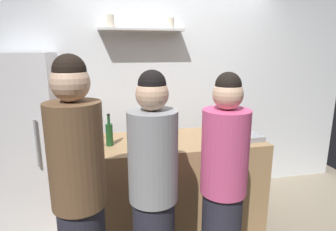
# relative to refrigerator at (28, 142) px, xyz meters

# --- Properties ---
(back_wall_assembly) EXTENTS (4.80, 0.32, 2.60)m
(back_wall_assembly) POSITION_rel_refrigerator_xyz_m (1.58, 0.40, 0.41)
(back_wall_assembly) COLOR white
(back_wall_assembly) RESTS_ON ground
(refrigerator) EXTENTS (0.62, 0.68, 1.79)m
(refrigerator) POSITION_rel_refrigerator_xyz_m (0.00, 0.00, 0.00)
(refrigerator) COLOR white
(refrigerator) RESTS_ON ground
(counter) EXTENTS (1.86, 0.75, 0.94)m
(counter) POSITION_rel_refrigerator_xyz_m (1.38, -0.37, -0.42)
(counter) COLOR #9E7A51
(counter) RESTS_ON ground
(baking_pan) EXTENTS (0.34, 0.24, 0.05)m
(baking_pan) POSITION_rel_refrigerator_xyz_m (2.12, -0.52, 0.07)
(baking_pan) COLOR gray
(baking_pan) RESTS_ON counter
(utensil_holder) EXTENTS (0.11, 0.11, 0.22)m
(utensil_holder) POSITION_rel_refrigerator_xyz_m (1.85, -0.30, 0.11)
(utensil_holder) COLOR #B2B2B7
(utensil_holder) RESTS_ON counter
(wine_bottle_dark_glass) EXTENTS (0.07, 0.07, 0.31)m
(wine_bottle_dark_glass) POSITION_rel_refrigerator_xyz_m (0.63, -0.32, 0.16)
(wine_bottle_dark_glass) COLOR black
(wine_bottle_dark_glass) RESTS_ON counter
(wine_bottle_pale_glass) EXTENTS (0.08, 0.08, 0.33)m
(wine_bottle_pale_glass) POSITION_rel_refrigerator_xyz_m (0.63, -0.59, 0.17)
(wine_bottle_pale_glass) COLOR #B2BFB2
(wine_bottle_pale_glass) RESTS_ON counter
(wine_bottle_green_glass) EXTENTS (0.06, 0.06, 0.30)m
(wine_bottle_green_glass) POSITION_rel_refrigerator_xyz_m (0.82, -0.41, 0.16)
(wine_bottle_green_glass) COLOR #19471E
(wine_bottle_green_glass) RESTS_ON counter
(water_bottle_plastic) EXTENTS (0.09, 0.09, 0.23)m
(water_bottle_plastic) POSITION_rel_refrigerator_xyz_m (1.21, -0.49, 0.14)
(water_bottle_plastic) COLOR silver
(water_bottle_plastic) RESTS_ON counter
(person_grey_hoodie) EXTENTS (0.34, 0.34, 1.69)m
(person_grey_hoodie) POSITION_rel_refrigerator_xyz_m (1.10, -1.19, -0.06)
(person_grey_hoodie) COLOR #262633
(person_grey_hoodie) RESTS_ON ground
(person_pink_top) EXTENTS (0.34, 0.34, 1.67)m
(person_pink_top) POSITION_rel_refrigerator_xyz_m (1.62, -1.19, -0.07)
(person_pink_top) COLOR #262633
(person_pink_top) RESTS_ON ground
(person_brown_jacket) EXTENTS (0.34, 0.34, 1.79)m
(person_brown_jacket) POSITION_rel_refrigerator_xyz_m (0.61, -1.24, 0.00)
(person_brown_jacket) COLOR #262633
(person_brown_jacket) RESTS_ON ground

